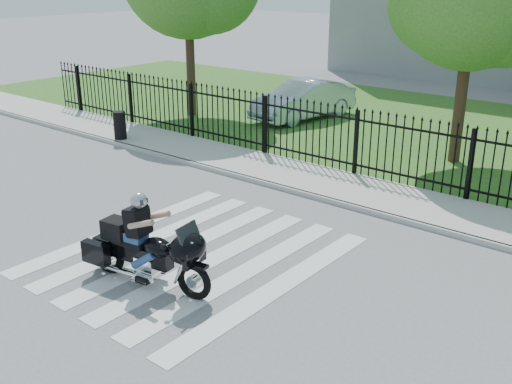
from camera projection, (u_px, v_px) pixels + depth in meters
The scene contains 9 objects.
ground at pixel (194, 255), 11.48m from camera, with size 120.00×120.00×0.00m, color slate.
crosswalk at pixel (194, 255), 11.48m from camera, with size 5.00×5.50×0.01m, color silver, non-canonical shape.
sidewalk at pixel (334, 185), 15.09m from camera, with size 40.00×2.00×0.12m, color #ADAAA3.
curb at pixel (311, 196), 14.36m from camera, with size 40.00×0.12×0.12m, color #ADAAA3.
grass_strip at pixel (445, 132), 20.20m from camera, with size 40.00×12.00×0.02m, color #2D5D1F.
iron_fence at pixel (356, 144), 15.53m from camera, with size 26.00×0.04×1.80m.
motorcycle_rider at pixel (144, 246), 10.23m from camera, with size 2.58×1.07×1.71m.
parked_car at pixel (304, 100), 21.80m from camera, with size 1.47×4.21×1.39m, color #A3B5CD.
litter_bin at pixel (120, 125), 18.86m from camera, with size 0.39×0.39×0.87m, color black.
Camera 1 is at (7.46, -7.26, 5.13)m, focal length 42.00 mm.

